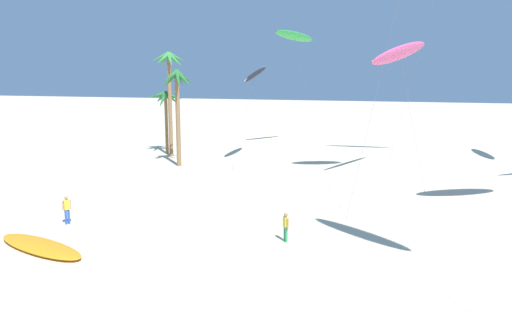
{
  "coord_description": "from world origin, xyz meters",
  "views": [
    {
      "loc": [
        7.19,
        -0.42,
        9.04
      ],
      "look_at": [
        1.01,
        22.81,
        4.76
      ],
      "focal_mm": 35.71,
      "sensor_mm": 36.0,
      "label": 1
    }
  ],
  "objects_px": {
    "palm_tree_2": "(169,73)",
    "person_foreground_walker": "(286,226)",
    "person_near_left": "(67,209)",
    "grounded_kite_2": "(40,246)",
    "flying_kite_1": "(400,53)",
    "palm_tree_1": "(177,89)",
    "flying_kite_4": "(295,36)",
    "palm_tree_0": "(166,101)",
    "flying_kite_9": "(255,74)"
  },
  "relations": [
    {
      "from": "palm_tree_0",
      "to": "person_near_left",
      "type": "distance_m",
      "value": 25.98
    },
    {
      "from": "palm_tree_0",
      "to": "flying_kite_4",
      "type": "height_order",
      "value": "flying_kite_4"
    },
    {
      "from": "palm_tree_2",
      "to": "flying_kite_4",
      "type": "bearing_deg",
      "value": 39.67
    },
    {
      "from": "flying_kite_1",
      "to": "person_near_left",
      "type": "relative_size",
      "value": 6.9
    },
    {
      "from": "flying_kite_9",
      "to": "palm_tree_2",
      "type": "bearing_deg",
      "value": 176.5
    },
    {
      "from": "flying_kite_1",
      "to": "palm_tree_0",
      "type": "bearing_deg",
      "value": 165.02
    },
    {
      "from": "palm_tree_1",
      "to": "flying_kite_9",
      "type": "distance_m",
      "value": 7.82
    },
    {
      "from": "palm_tree_1",
      "to": "palm_tree_2",
      "type": "bearing_deg",
      "value": 121.47
    },
    {
      "from": "palm_tree_1",
      "to": "flying_kite_4",
      "type": "relative_size",
      "value": 0.67
    },
    {
      "from": "palm_tree_1",
      "to": "flying_kite_9",
      "type": "relative_size",
      "value": 0.94
    },
    {
      "from": "palm_tree_2",
      "to": "person_foreground_walker",
      "type": "bearing_deg",
      "value": -53.93
    },
    {
      "from": "palm_tree_2",
      "to": "grounded_kite_2",
      "type": "relative_size",
      "value": 1.66
    },
    {
      "from": "palm_tree_2",
      "to": "person_near_left",
      "type": "relative_size",
      "value": 6.3
    },
    {
      "from": "palm_tree_2",
      "to": "flying_kite_4",
      "type": "distance_m",
      "value": 15.29
    },
    {
      "from": "palm_tree_1",
      "to": "flying_kite_9",
      "type": "height_order",
      "value": "flying_kite_9"
    },
    {
      "from": "palm_tree_2",
      "to": "flying_kite_4",
      "type": "height_order",
      "value": "flying_kite_4"
    },
    {
      "from": "grounded_kite_2",
      "to": "person_foreground_walker",
      "type": "bearing_deg",
      "value": 20.2
    },
    {
      "from": "palm_tree_0",
      "to": "palm_tree_2",
      "type": "xyz_separation_m",
      "value": [
        0.97,
        -1.17,
        2.98
      ]
    },
    {
      "from": "palm_tree_1",
      "to": "flying_kite_1",
      "type": "relative_size",
      "value": 0.76
    },
    {
      "from": "person_near_left",
      "to": "palm_tree_1",
      "type": "bearing_deg",
      "value": 93.08
    },
    {
      "from": "palm_tree_1",
      "to": "flying_kite_1",
      "type": "height_order",
      "value": "flying_kite_1"
    },
    {
      "from": "flying_kite_1",
      "to": "person_near_left",
      "type": "xyz_separation_m",
      "value": [
        -18.72,
        -18.68,
        -9.44
      ]
    },
    {
      "from": "flying_kite_1",
      "to": "flying_kite_9",
      "type": "relative_size",
      "value": 1.24
    },
    {
      "from": "palm_tree_2",
      "to": "flying_kite_4",
      "type": "relative_size",
      "value": 0.8
    },
    {
      "from": "grounded_kite_2",
      "to": "palm_tree_1",
      "type": "bearing_deg",
      "value": 95.7
    },
    {
      "from": "flying_kite_4",
      "to": "grounded_kite_2",
      "type": "distance_m",
      "value": 39.91
    },
    {
      "from": "person_foreground_walker",
      "to": "palm_tree_0",
      "type": "bearing_deg",
      "value": 126.24
    },
    {
      "from": "palm_tree_2",
      "to": "palm_tree_1",
      "type": "bearing_deg",
      "value": -58.53
    },
    {
      "from": "flying_kite_4",
      "to": "palm_tree_1",
      "type": "bearing_deg",
      "value": -119.85
    },
    {
      "from": "palm_tree_1",
      "to": "grounded_kite_2",
      "type": "bearing_deg",
      "value": -84.3
    },
    {
      "from": "palm_tree_2",
      "to": "grounded_kite_2",
      "type": "xyz_separation_m",
      "value": [
        5.36,
        -27.99,
        -8.49
      ]
    },
    {
      "from": "palm_tree_1",
      "to": "person_foreground_walker",
      "type": "distance_m",
      "value": 24.24
    },
    {
      "from": "flying_kite_1",
      "to": "flying_kite_9",
      "type": "distance_m",
      "value": 14.33
    },
    {
      "from": "flying_kite_1",
      "to": "person_near_left",
      "type": "bearing_deg",
      "value": -135.06
    },
    {
      "from": "palm_tree_1",
      "to": "grounded_kite_2",
      "type": "xyz_separation_m",
      "value": [
        2.29,
        -22.98,
        -7.09
      ]
    },
    {
      "from": "palm_tree_2",
      "to": "grounded_kite_2",
      "type": "distance_m",
      "value": 29.73
    },
    {
      "from": "flying_kite_4",
      "to": "palm_tree_2",
      "type": "bearing_deg",
      "value": -140.33
    },
    {
      "from": "flying_kite_9",
      "to": "flying_kite_4",
      "type": "bearing_deg",
      "value": 78.8
    },
    {
      "from": "palm_tree_2",
      "to": "flying_kite_1",
      "type": "relative_size",
      "value": 0.91
    },
    {
      "from": "grounded_kite_2",
      "to": "flying_kite_1",
      "type": "bearing_deg",
      "value": 52.58
    },
    {
      "from": "palm_tree_1",
      "to": "flying_kite_9",
      "type": "bearing_deg",
      "value": 35.17
    },
    {
      "from": "palm_tree_1",
      "to": "flying_kite_9",
      "type": "xyz_separation_m",
      "value": [
        6.3,
        4.44,
        1.32
      ]
    },
    {
      "from": "flying_kite_4",
      "to": "person_foreground_walker",
      "type": "bearing_deg",
      "value": -79.92
    },
    {
      "from": "person_foreground_walker",
      "to": "person_near_left",
      "type": "xyz_separation_m",
      "value": [
        -13.13,
        -0.24,
        0.07
      ]
    },
    {
      "from": "flying_kite_4",
      "to": "person_near_left",
      "type": "relative_size",
      "value": 7.92
    },
    {
      "from": "palm_tree_2",
      "to": "person_foreground_walker",
      "type": "height_order",
      "value": "palm_tree_2"
    },
    {
      "from": "palm_tree_1",
      "to": "flying_kite_4",
      "type": "height_order",
      "value": "flying_kite_4"
    },
    {
      "from": "person_foreground_walker",
      "to": "palm_tree_2",
      "type": "bearing_deg",
      "value": 126.07
    },
    {
      "from": "flying_kite_4",
      "to": "grounded_kite_2",
      "type": "bearing_deg",
      "value": -99.09
    },
    {
      "from": "palm_tree_0",
      "to": "flying_kite_1",
      "type": "xyz_separation_m",
      "value": [
        23.78,
        -6.36,
        4.71
      ]
    }
  ]
}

